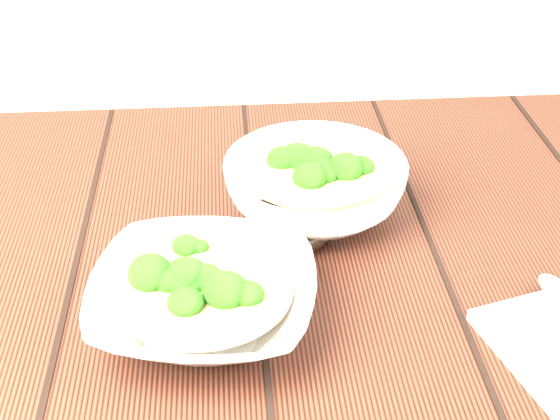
% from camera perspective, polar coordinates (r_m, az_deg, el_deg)
% --- Properties ---
extents(table, '(1.20, 0.80, 0.75)m').
position_cam_1_polar(table, '(0.94, -0.30, -9.60)').
color(table, black).
rests_on(table, ground).
extents(soup_bowl_front, '(0.25, 0.25, 0.06)m').
position_cam_1_polar(soup_bowl_front, '(0.77, -5.62, -6.45)').
color(soup_bowl_front, silver).
rests_on(soup_bowl_front, table).
extents(soup_bowl_back, '(0.29, 0.29, 0.08)m').
position_cam_1_polar(soup_bowl_back, '(0.93, 2.56, 1.85)').
color(soup_bowl_back, silver).
rests_on(soup_bowl_back, table).
extents(trivet, '(0.13, 0.13, 0.03)m').
position_cam_1_polar(trivet, '(0.90, 0.51, -1.09)').
color(trivet, black).
rests_on(trivet, table).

